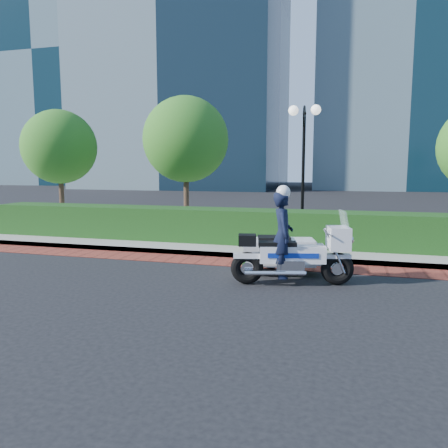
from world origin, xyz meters
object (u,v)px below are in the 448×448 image
(police_motorcycle, at_px, (285,248))
(tree_b, at_px, (186,140))
(lamppost, at_px, (304,150))
(tree_a, at_px, (59,147))

(police_motorcycle, bearing_deg, tree_b, 112.46)
(lamppost, xyz_separation_m, tree_a, (-10.00, 1.30, 0.26))
(tree_b, height_order, police_motorcycle, tree_b)
(tree_a, bearing_deg, police_motorcycle, -32.21)
(tree_a, xyz_separation_m, tree_b, (5.50, 0.00, 0.21))
(tree_a, relative_size, police_motorcycle, 1.81)
(lamppost, bearing_deg, tree_b, 163.89)
(tree_b, bearing_deg, tree_a, 180.00)
(lamppost, bearing_deg, police_motorcycle, -88.42)
(police_motorcycle, bearing_deg, lamppost, 78.05)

